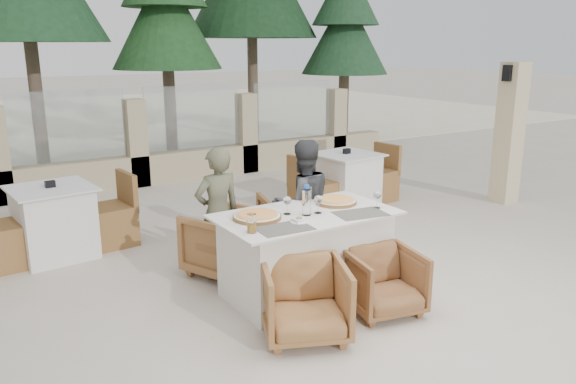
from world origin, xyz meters
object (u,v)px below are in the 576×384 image
armchair_far_left (227,242)px  diner_right (303,205)px  wine_glass_near (318,203)px  bg_table_b (346,181)px  pizza_left (257,216)px  armchair_far_right (295,224)px  beer_glass_left (252,223)px  wine_glass_corner (377,198)px  olive_dish (299,220)px  wine_glass_centre (287,204)px  diner_left (218,213)px  armchair_near_left (305,300)px  beer_glass_right (308,194)px  dining_table (306,254)px  bg_table_a (54,222)px  water_bottle (307,200)px  armchair_near_right (384,281)px  pizza_right (336,201)px

armchair_far_left → diner_right: bearing=136.4°
wine_glass_near → bg_table_b: 2.92m
pizza_left → armchair_far_right: pizza_left is taller
pizza_left → beer_glass_left: (-0.22, -0.30, 0.05)m
wine_glass_corner → olive_dish: 0.84m
wine_glass_centre → diner_left: (-0.34, 0.72, -0.21)m
bg_table_b → armchair_near_left: bearing=-138.6°
beer_glass_right → armchair_far_right: 0.86m
dining_table → wine_glass_corner: size_ratio=8.70×
bg_table_a → water_bottle: bearing=-58.2°
diner_right → beer_glass_right: bearing=75.0°
wine_glass_near → bg_table_b: size_ratio=0.11×
wine_glass_centre → olive_dish: 0.26m
bg_table_a → bg_table_b: 3.82m
bg_table_b → beer_glass_left: bearing=-146.1°
pizza_left → armchair_near_right: pizza_left is taller
wine_glass_corner → armchair_near_left: size_ratio=0.28×
pizza_right → armchair_far_left: bearing=139.9°
wine_glass_centre → bg_table_a: 2.72m
dining_table → pizza_left: bearing=168.1°
wine_glass_centre → armchair_far_left: (-0.24, 0.74, -0.54)m
beer_glass_left → diner_left: 1.02m
beer_glass_right → olive_dish: beer_glass_right is taller
wine_glass_centre → armchair_near_right: wine_glass_centre is taller
wine_glass_corner → diner_right: 0.84m
pizza_left → diner_left: (-0.05, 0.69, -0.15)m
pizza_right → bg_table_b: 2.57m
pizza_left → diner_right: diner_right is taller
pizza_right → armchair_far_right: bearing=84.5°
diner_left → beer_glass_right: bearing=144.5°
wine_glass_near → diner_left: (-0.59, 0.84, -0.21)m
pizza_right → bg_table_a: size_ratio=0.24×
beer_glass_left → armchair_far_left: size_ratio=0.21×
pizza_left → bg_table_b: size_ratio=0.26×
armchair_near_left → bg_table_a: bearing=137.8°
armchair_far_left → diner_right: (0.73, -0.26, 0.34)m
wine_glass_near → diner_left: diner_left is taller
dining_table → bg_table_a: same height
dining_table → armchair_near_left: dining_table is taller
beer_glass_left → pizza_left: bearing=54.1°
wine_glass_near → wine_glass_centre: bearing=154.5°
armchair_near_right → armchair_near_left: bearing=-168.9°
armchair_near_right → beer_glass_right: bearing=109.4°
dining_table → bg_table_a: size_ratio=0.98×
pizza_left → armchair_far_left: pizza_left is taller
olive_dish → bg_table_a: (-1.55, 2.41, -0.41)m
armchair_near_left → pizza_left: bearing=113.5°
wine_glass_centre → beer_glass_left: bearing=-151.9°
diner_left → bg_table_a: 1.93m
armchair_near_right → bg_table_a: size_ratio=0.37×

